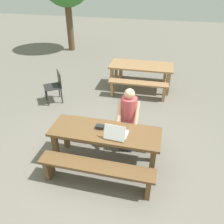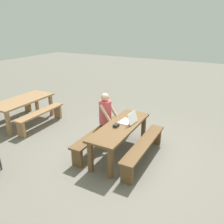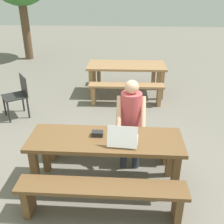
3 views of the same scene
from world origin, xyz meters
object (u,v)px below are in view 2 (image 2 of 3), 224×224
Objects in this scene: picnic_table_front at (120,130)px; laptop at (129,120)px; person_seated at (106,115)px; picnic_table_mid at (23,103)px; small_pouch at (116,125)px.

picnic_table_front is 0.30m from laptop.
person_seated reaches higher than laptop.
picnic_table_mid is (-0.00, 3.46, -0.15)m from laptop.
person_seated is 0.70× the size of picnic_table_mid.
picnic_table_front is at bearing -18.65° from laptop.
picnic_table_mid is at bearing 91.98° from person_seated.
small_pouch reaches higher than picnic_table_mid.
small_pouch is (-0.33, 0.15, -0.03)m from laptop.
small_pouch is 3.33m from picnic_table_mid.
person_seated is at bearing -94.60° from laptop.
laptop is 0.20× the size of picnic_table_mid.
laptop is at bearing -98.67° from person_seated.
laptop is at bearing -90.95° from picnic_table_mid.
person_seated is (0.43, 0.49, 0.00)m from small_pouch.
picnic_table_front is 0.65m from person_seated.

